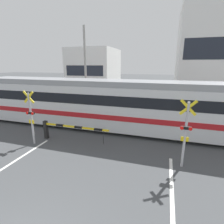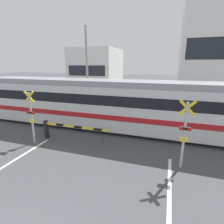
# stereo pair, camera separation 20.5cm
# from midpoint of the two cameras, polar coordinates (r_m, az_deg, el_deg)

# --- Properties ---
(rail_track_near) EXTENTS (50.00, 0.10, 0.08)m
(rail_track_near) POSITION_cam_midpoint_polar(r_m,az_deg,el_deg) (11.75, 1.42, -6.62)
(rail_track_near) COLOR #6B6051
(rail_track_near) RESTS_ON ground_plane
(rail_track_far) EXTENTS (50.00, 0.10, 0.08)m
(rail_track_far) POSITION_cam_midpoint_polar(r_m,az_deg,el_deg) (13.04, 3.25, -4.37)
(rail_track_far) COLOR #6B6051
(rail_track_far) RESTS_ON ground_plane
(commuter_train) EXTENTS (19.08, 2.66, 3.41)m
(commuter_train) POSITION_cam_midpoint_polar(r_m,az_deg,el_deg) (12.20, -2.43, 2.98)
(commuter_train) COLOR silver
(commuter_train) RESTS_ON ground_plane
(crossing_barrier_near) EXTENTS (4.16, 0.20, 1.12)m
(crossing_barrier_near) POSITION_cam_midpoint_polar(r_m,az_deg,el_deg) (10.82, -15.65, -5.07)
(crossing_barrier_near) COLOR black
(crossing_barrier_near) RESTS_ON ground_plane
(crossing_barrier_far) EXTENTS (4.16, 0.20, 1.12)m
(crossing_barrier_far) POSITION_cam_midpoint_polar(r_m,az_deg,el_deg) (14.25, 15.78, -0.16)
(crossing_barrier_far) COLOR black
(crossing_barrier_far) RESTS_ON ground_plane
(crossing_signal_left) EXTENTS (0.68, 0.15, 3.06)m
(crossing_signal_left) POSITION_cam_midpoint_polar(r_m,az_deg,el_deg) (10.70, -24.35, -0.93)
(crossing_signal_left) COLOR #B2B2B7
(crossing_signal_left) RESTS_ON ground_plane
(crossing_signal_right) EXTENTS (0.68, 0.15, 3.06)m
(crossing_signal_right) POSITION_cam_midpoint_polar(r_m,az_deg,el_deg) (8.04, 23.28, -5.95)
(crossing_signal_right) COLOR #B2B2B7
(crossing_signal_right) RESTS_ON ground_plane
(pedestrian) EXTENTS (0.38, 0.22, 1.62)m
(pedestrian) POSITION_cam_midpoint_polar(r_m,az_deg,el_deg) (15.92, 9.83, 2.41)
(pedestrian) COLOR #23232D
(pedestrian) RESTS_ON ground_plane
(building_left_of_street) EXTENTS (6.18, 7.03, 6.58)m
(building_left_of_street) POSITION_cam_midpoint_polar(r_m,az_deg,el_deg) (26.73, -4.72, 12.85)
(building_left_of_street) COLOR white
(building_left_of_street) RESTS_ON ground_plane
(building_right_of_street) EXTENTS (5.25, 7.03, 10.88)m
(building_right_of_street) POSITION_cam_midpoint_polar(r_m,az_deg,el_deg) (24.91, 27.73, 16.00)
(building_right_of_street) COLOR white
(building_right_of_street) RESTS_ON ground_plane
(utility_pole_streetside) EXTENTS (0.22, 0.22, 7.98)m
(utility_pole_streetside) POSITION_cam_midpoint_polar(r_m,az_deg,el_deg) (18.07, -7.83, 13.80)
(utility_pole_streetside) COLOR gray
(utility_pole_streetside) RESTS_ON ground_plane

